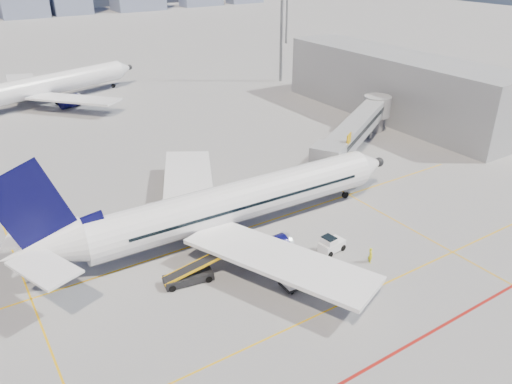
{
  "coord_description": "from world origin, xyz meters",
  "views": [
    {
      "loc": [
        -22.25,
        -28.54,
        25.41
      ],
      "look_at": [
        1.19,
        7.56,
        4.0
      ],
      "focal_mm": 35.0,
      "sensor_mm": 36.0,
      "label": 1
    }
  ],
  "objects_px": {
    "second_aircraft": "(44,86)",
    "cargo_dolly": "(302,274)",
    "baggage_tug": "(331,244)",
    "ramp_worker": "(370,255)",
    "belt_loader": "(190,276)",
    "main_aircraft": "(225,206)"
  },
  "relations": [
    {
      "from": "main_aircraft",
      "to": "cargo_dolly",
      "type": "distance_m",
      "value": 10.59
    },
    {
      "from": "main_aircraft",
      "to": "ramp_worker",
      "type": "xyz_separation_m",
      "value": [
        8.43,
        -11.05,
        -2.47
      ]
    },
    {
      "from": "baggage_tug",
      "to": "ramp_worker",
      "type": "xyz_separation_m",
      "value": [
        1.81,
        -3.23,
        -0.06
      ]
    },
    {
      "from": "cargo_dolly",
      "to": "belt_loader",
      "type": "distance_m",
      "value": 9.3
    },
    {
      "from": "ramp_worker",
      "to": "belt_loader",
      "type": "bearing_deg",
      "value": 85.67
    },
    {
      "from": "main_aircraft",
      "to": "belt_loader",
      "type": "height_order",
      "value": "main_aircraft"
    },
    {
      "from": "second_aircraft",
      "to": "cargo_dolly",
      "type": "xyz_separation_m",
      "value": [
        5.57,
        -66.38,
        -2.15
      ]
    },
    {
      "from": "second_aircraft",
      "to": "ramp_worker",
      "type": "xyz_separation_m",
      "value": [
        12.69,
        -67.14,
        -2.48
      ]
    },
    {
      "from": "baggage_tug",
      "to": "ramp_worker",
      "type": "distance_m",
      "value": 3.71
    },
    {
      "from": "baggage_tug",
      "to": "cargo_dolly",
      "type": "relative_size",
      "value": 0.71
    },
    {
      "from": "second_aircraft",
      "to": "ramp_worker",
      "type": "distance_m",
      "value": 68.38
    },
    {
      "from": "belt_loader",
      "to": "cargo_dolly",
      "type": "bearing_deg",
      "value": -25.91
    },
    {
      "from": "cargo_dolly",
      "to": "baggage_tug",
      "type": "bearing_deg",
      "value": 27.32
    },
    {
      "from": "main_aircraft",
      "to": "ramp_worker",
      "type": "bearing_deg",
      "value": -51.25
    },
    {
      "from": "main_aircraft",
      "to": "cargo_dolly",
      "type": "relative_size",
      "value": 11.06
    },
    {
      "from": "second_aircraft",
      "to": "belt_loader",
      "type": "height_order",
      "value": "second_aircraft"
    },
    {
      "from": "main_aircraft",
      "to": "baggage_tug",
      "type": "xyz_separation_m",
      "value": [
        6.62,
        -7.82,
        -2.42
      ]
    },
    {
      "from": "baggage_tug",
      "to": "cargo_dolly",
      "type": "height_order",
      "value": "cargo_dolly"
    },
    {
      "from": "belt_loader",
      "to": "second_aircraft",
      "type": "bearing_deg",
      "value": 97.61
    },
    {
      "from": "main_aircraft",
      "to": "belt_loader",
      "type": "bearing_deg",
      "value": -140.48
    },
    {
      "from": "second_aircraft",
      "to": "cargo_dolly",
      "type": "relative_size",
      "value": 10.05
    },
    {
      "from": "second_aircraft",
      "to": "cargo_dolly",
      "type": "height_order",
      "value": "second_aircraft"
    }
  ]
}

